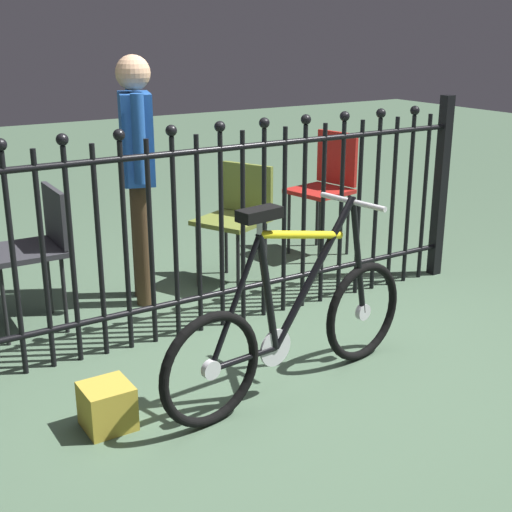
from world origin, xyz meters
name	(u,v)px	position (x,y,z in m)	size (l,w,h in m)	color
ground_plane	(282,366)	(0.00, 0.00, 0.00)	(20.00, 20.00, 0.00)	#47614A
iron_fence	(214,223)	(-0.04, 0.62, 0.62)	(3.47, 0.07, 1.23)	black
bicycle	(294,326)	(-0.08, -0.22, 0.33)	(1.49, 0.40, 0.93)	black
chair_red	(327,180)	(1.35, 1.42, 0.56)	(0.46, 0.46, 0.91)	black
chair_olive	(238,211)	(0.46, 1.21, 0.49)	(0.54, 0.54, 0.79)	black
chair_charcoal	(36,242)	(-0.89, 1.16, 0.51)	(0.42, 0.42, 0.81)	black
person_visitor	(138,161)	(-0.22, 1.24, 0.89)	(0.26, 0.46, 1.51)	#4C3823
display_crate	(107,406)	(-0.96, -0.08, 0.10)	(0.21, 0.21, 0.20)	#B29933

